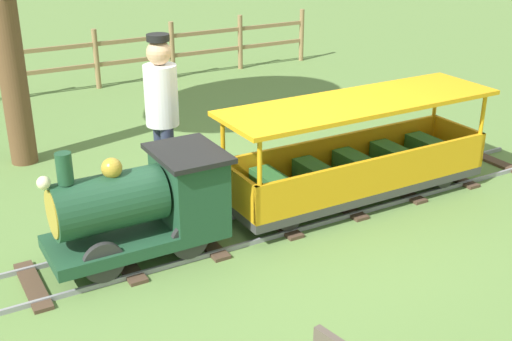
% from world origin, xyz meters
% --- Properties ---
extents(ground_plane, '(60.00, 60.00, 0.00)m').
position_xyz_m(ground_plane, '(0.00, 0.00, 0.00)').
color(ground_plane, '#608442').
extents(track, '(0.74, 6.40, 0.04)m').
position_xyz_m(track, '(0.00, -0.03, 0.02)').
color(track, gray).
rests_on(track, ground_plane).
extents(locomotive, '(0.70, 1.45, 0.98)m').
position_xyz_m(locomotive, '(0.00, 1.17, 0.48)').
color(locomotive, '#1E472D').
rests_on(locomotive, ground_plane).
extents(passenger_car, '(0.80, 2.70, 0.97)m').
position_xyz_m(passenger_car, '(0.00, -0.93, 0.42)').
color(passenger_car, '#3F3F3F').
rests_on(passenger_car, ground_plane).
extents(conductor_person, '(0.30, 0.30, 1.62)m').
position_xyz_m(conductor_person, '(0.84, 0.66, 0.96)').
color(conductor_person, '#282D47').
rests_on(conductor_person, ground_plane).
extents(fence_section, '(0.08, 7.48, 0.90)m').
position_xyz_m(fence_section, '(5.18, -0.03, 0.48)').
color(fence_section, '#93754C').
rests_on(fence_section, ground_plane).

